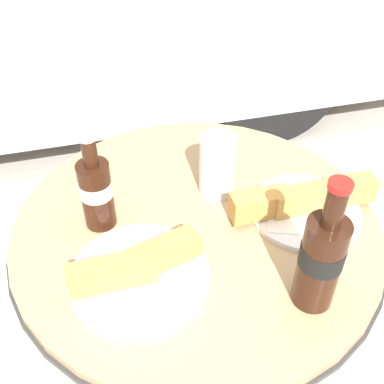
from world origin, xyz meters
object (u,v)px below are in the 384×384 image
object	(u,v)px
drinking_glass	(217,167)
lunch_plate_far	(304,204)
lunch_plate_near	(138,271)
bistro_table	(196,273)
cola_bottle_left	(96,191)
cola_bottle_right	(321,258)

from	to	relation	value
drinking_glass	lunch_plate_far	bearing A→B (deg)	-37.19
lunch_plate_near	bistro_table	bearing A→B (deg)	38.93
lunch_plate_near	drinking_glass	bearing A→B (deg)	43.92
cola_bottle_left	drinking_glass	size ratio (longest dim) A/B	1.56
bistro_table	lunch_plate_far	bearing A→B (deg)	-7.03
cola_bottle_left	lunch_plate_far	bearing A→B (deg)	-10.99
lunch_plate_near	cola_bottle_left	bearing A→B (deg)	106.76
lunch_plate_far	bistro_table	bearing A→B (deg)	172.97
cola_bottle_left	drinking_glass	world-z (taller)	cola_bottle_left
bistro_table	cola_bottle_left	xyz separation A→B (m)	(-0.18, 0.05, 0.24)
lunch_plate_near	lunch_plate_far	size ratio (longest dim) A/B	0.83
cola_bottle_right	lunch_plate_near	distance (m)	0.31
bistro_table	lunch_plate_near	xyz separation A→B (m)	(-0.13, -0.11, 0.17)
bistro_table	lunch_plate_far	world-z (taller)	lunch_plate_far
cola_bottle_left	lunch_plate_near	distance (m)	0.18
cola_bottle_left	cola_bottle_right	size ratio (longest dim) A/B	0.82
cola_bottle_right	drinking_glass	bearing A→B (deg)	103.45
cola_bottle_right	lunch_plate_near	bearing A→B (deg)	157.33
bistro_table	drinking_glass	world-z (taller)	drinking_glass
cola_bottle_right	lunch_plate_far	distance (m)	0.22
bistro_table	lunch_plate_near	bearing A→B (deg)	-141.07
bistro_table	lunch_plate_near	distance (m)	0.24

